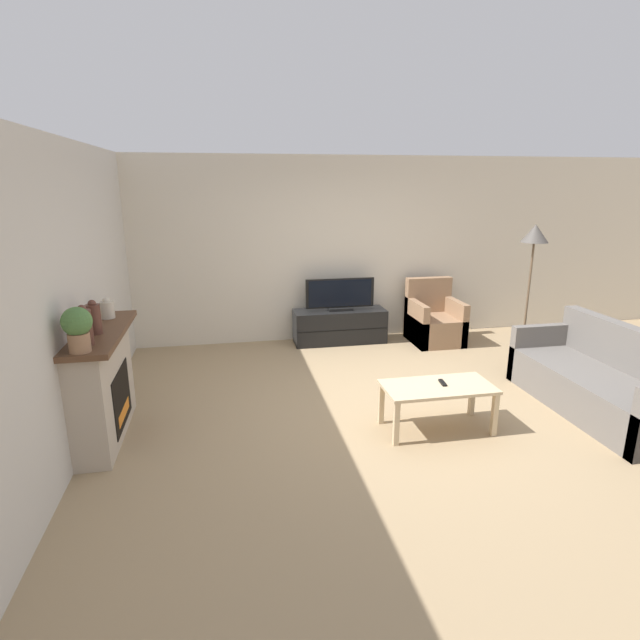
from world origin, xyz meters
TOP-DOWN VIEW (x-y plane):
  - ground_plane at (0.00, 0.00)m, footprint 24.00×24.00m
  - wall_back at (0.00, 2.55)m, footprint 12.00×0.06m
  - wall_left at (-2.93, 0.00)m, footprint 0.06×12.00m
  - fireplace at (-2.74, -0.12)m, footprint 0.42×1.41m
  - mantel_vase_left at (-2.73, -0.54)m, footprint 0.13×0.13m
  - mantel_vase_centre_left at (-2.73, -0.22)m, footprint 0.12×0.12m
  - mantel_vase_right at (-2.73, 0.30)m, footprint 0.13×0.13m
  - potted_plant at (-2.73, -0.72)m, footprint 0.23×0.23m
  - tv_stand at (0.06, 2.26)m, footprint 1.36×0.45m
  - tv at (0.06, 2.26)m, footprint 1.02×0.18m
  - armchair at (1.46, 2.02)m, footprint 0.70×0.76m
  - coffee_table at (0.35, -0.59)m, footprint 1.05×0.52m
  - remote at (0.41, -0.56)m, footprint 0.06×0.15m
  - couch at (2.21, -0.53)m, footprint 0.84×1.97m
  - floor_lamp at (2.18, 0.85)m, footprint 0.33×0.33m

SIDE VIEW (x-z plane):
  - ground_plane at x=0.00m, z-range 0.00..0.00m
  - tv_stand at x=0.06m, z-range 0.00..0.49m
  - couch at x=2.21m, z-range -0.15..0.74m
  - armchair at x=1.46m, z-range -0.17..0.76m
  - coffee_table at x=0.35m, z-range 0.17..0.62m
  - remote at x=0.41m, z-range 0.46..0.48m
  - fireplace at x=-2.74m, z-range 0.01..1.05m
  - tv at x=0.06m, z-range 0.48..0.95m
  - mantel_vase_right at x=-2.73m, z-range 1.03..1.24m
  - mantel_vase_centre_left at x=-2.73m, z-range 1.03..1.33m
  - mantel_vase_left at x=-2.73m, z-range 1.03..1.37m
  - potted_plant at x=-2.73m, z-range 1.06..1.43m
  - wall_back at x=0.00m, z-range 0.00..2.70m
  - wall_left at x=-2.93m, z-range 0.00..2.70m
  - floor_lamp at x=2.18m, z-range 0.67..2.50m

